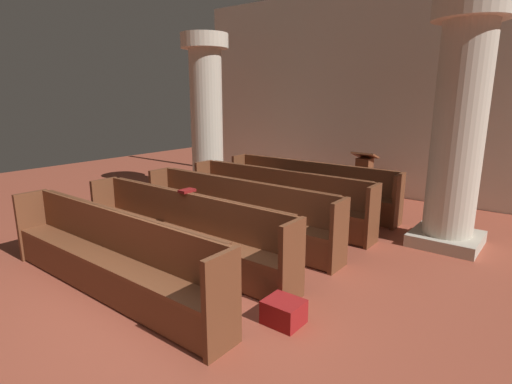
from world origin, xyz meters
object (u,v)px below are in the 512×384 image
hymn_book (187,191)px  pew_row_4 (109,252)px  pew_row_2 (236,210)px  pew_row_3 (182,228)px  pillar_aisle_side (459,124)px  pillar_far_side (207,113)px  lectern (363,182)px  pew_row_1 (277,196)px  kneeler_box_red (284,312)px  pew_row_0 (309,185)px

hymn_book → pew_row_4: bearing=-86.4°
pew_row_2 → pew_row_3: (0.00, -1.09, 0.00)m
pillar_aisle_side → pillar_far_side: same height
pew_row_2 → pew_row_3: bearing=-90.0°
pillar_far_side → lectern: bearing=21.4°
pew_row_3 → hymn_book: hymn_book is taller
pew_row_1 → pew_row_3: 2.18m
kneeler_box_red → pew_row_0: bearing=117.4°
pew_row_2 → pillar_far_side: pillar_far_side is taller
pillar_far_side → lectern: (3.22, 1.26, -1.35)m
pew_row_2 → pew_row_4: bearing=-90.0°
hymn_book → lectern: bearing=80.1°
pew_row_0 → hymn_book: size_ratio=16.32×
pew_row_2 → hymn_book: bearing=-95.0°
pew_row_1 → lectern: 2.27m
pew_row_2 → kneeler_box_red: bearing=-38.1°
hymn_book → kneeler_box_red: hymn_book is taller
lectern → pew_row_1: bearing=-106.6°
pew_row_1 → pew_row_0: bearing=90.0°
pillar_aisle_side → hymn_book: (-2.70, -2.71, -0.86)m
pew_row_0 → pew_row_4: 4.35m
pew_row_0 → kneeler_box_red: bearing=-62.6°
pew_row_0 → pillar_aisle_side: bearing=-8.2°
pew_row_3 → pillar_aisle_side: size_ratio=1.02×
pew_row_4 → pew_row_3: bearing=90.0°
pew_row_0 → hymn_book: (-0.08, -3.08, 0.46)m
pillar_aisle_side → hymn_book: bearing=-134.9°
pew_row_2 → lectern: lectern is taller
pew_row_2 → pew_row_3: same height
pew_row_0 → pew_row_1: same height
pew_row_1 → kneeler_box_red: (1.90, -2.58, -0.37)m
pew_row_2 → pew_row_3: size_ratio=1.00×
hymn_book → kneeler_box_red: size_ratio=0.59×
pew_row_0 → kneeler_box_red: size_ratio=9.71×
pillar_aisle_side → lectern: bearing=143.4°
pew_row_4 → hymn_book: hymn_book is taller
pew_row_0 → pew_row_3: same height
pillar_far_side → hymn_book: pillar_far_side is taller
pew_row_4 → pillar_aisle_side: bearing=56.6°
kneeler_box_red → pillar_far_side: bearing=142.0°
pew_row_0 → kneeler_box_red: pew_row_0 is taller
pillar_far_side → kneeler_box_red: size_ratio=9.47×
pew_row_2 → pillar_far_side: (-2.57, 2.00, 1.32)m
pew_row_4 → kneeler_box_red: 2.05m
kneeler_box_red → pew_row_4: bearing=-160.2°
pew_row_2 → pew_row_4: size_ratio=1.00×
pew_row_1 → hymn_book: size_ratio=16.32×
kneeler_box_red → lectern: bearing=104.8°
pew_row_3 → kneeler_box_red: (1.90, -0.41, -0.37)m
lectern → kneeler_box_red: size_ratio=2.96×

